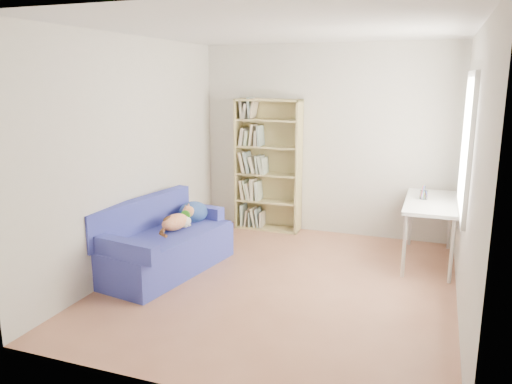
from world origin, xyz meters
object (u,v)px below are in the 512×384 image
bookshelf (268,171)px  pen_cup (424,194)px  sofa (164,243)px  desk (431,207)px

bookshelf → pen_cup: 2.19m
bookshelf → pen_cup: (2.12, -0.56, -0.04)m
sofa → pen_cup: size_ratio=10.30×
sofa → desk: 3.11m
bookshelf → desk: size_ratio=1.46×
pen_cup → bookshelf: bearing=165.2°
desk → sofa: bearing=-155.5°
sofa → pen_cup: pen_cup is taller
bookshelf → desk: bearing=-15.4°
pen_cup → desk: bearing=-28.4°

